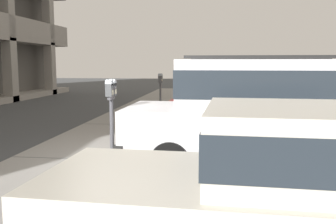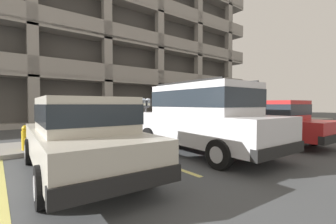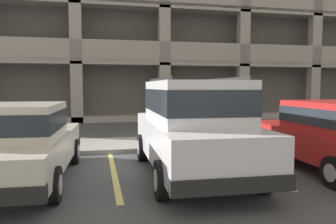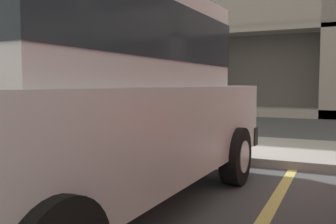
% 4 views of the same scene
% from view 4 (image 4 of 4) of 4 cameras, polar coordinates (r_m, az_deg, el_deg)
% --- Properties ---
extents(ground_plane, '(80.00, 80.00, 0.10)m').
position_cam_4_polar(ground_plane, '(5.54, 2.00, -8.28)').
color(ground_plane, '#444749').
extents(sidewalk, '(40.00, 2.20, 0.12)m').
position_cam_4_polar(sidewalk, '(6.71, 6.36, -5.13)').
color(sidewalk, gray).
rests_on(sidewalk, ground_plane).
extents(parking_stall_lines, '(12.44, 4.80, 0.01)m').
position_cam_4_polar(parking_stall_lines, '(3.80, 15.62, -13.50)').
color(parking_stall_lines, '#DBD16B').
rests_on(parking_stall_lines, ground_plane).
extents(silver_suv, '(2.11, 4.83, 2.03)m').
position_cam_4_polar(silver_suv, '(3.39, -11.81, 3.09)').
color(silver_suv, silver).
rests_on(silver_suv, ground_plane).
extents(parking_meter_near, '(0.35, 0.12, 1.51)m').
position_cam_4_polar(parking_meter_near, '(5.81, 1.50, 5.17)').
color(parking_meter_near, '#47474C').
rests_on(parking_meter_near, sidewalk).
extents(fire_hydrant, '(0.30, 0.30, 0.70)m').
position_cam_4_polar(fire_hydrant, '(8.34, -22.37, -0.80)').
color(fire_hydrant, gold).
rests_on(fire_hydrant, sidewalk).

